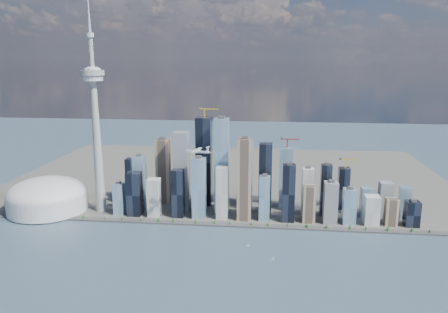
# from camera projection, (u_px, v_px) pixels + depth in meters

# --- Properties ---
(ground) EXTENTS (4000.00, 4000.00, 0.00)m
(ground) POSITION_uv_depth(u_px,v_px,m) (194.00, 276.00, 800.75)
(ground) COLOR #2D434E
(ground) RESTS_ON ground
(seawall) EXTENTS (1100.00, 22.00, 4.00)m
(seawall) POSITION_uv_depth(u_px,v_px,m) (213.00, 224.00, 1042.62)
(seawall) COLOR #383838
(seawall) RESTS_ON ground
(land) EXTENTS (1400.00, 900.00, 3.00)m
(land) POSITION_uv_depth(u_px,v_px,m) (231.00, 175.00, 1478.89)
(land) COLOR #4C4C47
(land) RESTS_ON ground
(shoreline_trees) EXTENTS (960.53, 7.20, 8.80)m
(shoreline_trees) POSITION_uv_depth(u_px,v_px,m) (213.00, 222.00, 1041.12)
(shoreline_trees) COLOR #3F2D1E
(shoreline_trees) RESTS_ON seawall
(skyscraper_cluster) EXTENTS (736.00, 142.00, 262.20)m
(skyscraper_cluster) POSITION_uv_depth(u_px,v_px,m) (241.00, 183.00, 1102.76)
(skyscraper_cluster) COLOR black
(skyscraper_cluster) RESTS_ON land
(needle_tower) EXTENTS (56.00, 56.00, 550.50)m
(needle_tower) POSITION_uv_depth(u_px,v_px,m) (96.00, 122.00, 1081.33)
(needle_tower) COLOR gray
(needle_tower) RESTS_ON land
(dome_stadium) EXTENTS (200.00, 200.00, 86.00)m
(dome_stadium) POSITION_uv_depth(u_px,v_px,m) (47.00, 197.00, 1130.17)
(dome_stadium) COLOR #BEBEBE
(dome_stadium) RESTS_ON land
(airplane) EXTENTS (61.77, 54.91, 15.11)m
(airplane) POSITION_uv_depth(u_px,v_px,m) (198.00, 151.00, 952.79)
(airplane) COLOR silver
(airplane) RESTS_ON ground
(sailboat_west) EXTENTS (6.96, 2.51, 9.62)m
(sailboat_west) POSITION_uv_depth(u_px,v_px,m) (273.00, 258.00, 862.77)
(sailboat_west) COLOR white
(sailboat_west) RESTS_ON ground
(sailboat_east) EXTENTS (7.38, 2.84, 10.18)m
(sailboat_east) POSITION_uv_depth(u_px,v_px,m) (248.00, 245.00, 924.16)
(sailboat_east) COLOR white
(sailboat_east) RESTS_ON ground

